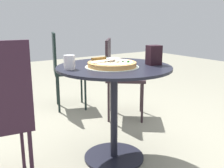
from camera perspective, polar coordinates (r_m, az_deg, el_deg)
ground_plane at (r=2.13m, az=0.42°, el=-15.46°), size 10.00×10.00×0.00m
patio_table at (r=1.93m, az=0.45°, el=-1.81°), size 0.81×0.81×0.71m
pizza_on_tray at (r=1.84m, az=0.01°, el=4.20°), size 0.37×0.37×0.06m
pizza_server at (r=1.82m, az=-1.50°, el=5.46°), size 0.21×0.08×0.02m
drinking_cup at (r=1.78m, az=-9.08°, el=4.62°), size 0.08×0.08×0.09m
napkin_dispenser at (r=1.95m, az=8.91°, el=6.11°), size 0.11×0.10×0.14m
patio_chair_near at (r=2.81m, az=1.51°, el=2.54°), size 0.56×0.56×0.83m
patio_chair_far at (r=3.14m, az=-10.34°, el=3.93°), size 0.47×0.47×0.89m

